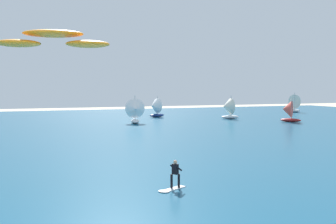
% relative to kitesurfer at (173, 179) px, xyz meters
% --- Properties ---
extents(ocean, '(160.00, 90.00, 0.10)m').
position_rel_kitesurfer_xyz_m(ocean, '(0.63, 37.22, -0.65)').
color(ocean, navy).
rests_on(ocean, ground).
extents(kitesurfer, '(2.00, 1.37, 1.67)m').
position_rel_kitesurfer_xyz_m(kitesurfer, '(0.00, 0.00, 0.00)').
color(kitesurfer, white).
rests_on(kitesurfer, ocean).
extents(kite, '(6.87, 3.74, 0.99)m').
position_rel_kitesurfer_xyz_m(kite, '(-6.22, 3.36, 8.05)').
color(kite, orange).
extents(sailboat_heeled_over, '(4.15, 3.67, 4.67)m').
position_rel_kitesurfer_xyz_m(sailboat_heeled_over, '(52.90, 54.75, 1.53)').
color(sailboat_heeled_over, white).
rests_on(sailboat_heeled_over, ocean).
extents(sailboat_far_left, '(3.70, 3.28, 4.15)m').
position_rel_kitesurfer_xyz_m(sailboat_far_left, '(16.86, 52.24, 1.30)').
color(sailboat_far_left, navy).
rests_on(sailboat_far_left, ocean).
extents(sailboat_outermost, '(3.54, 3.61, 4.06)m').
position_rel_kitesurfer_xyz_m(sailboat_outermost, '(34.32, 33.93, 1.26)').
color(sailboat_outermost, maroon).
rests_on(sailboat_outermost, ocean).
extents(sailboat_center_horizon, '(3.43, 3.96, 4.50)m').
position_rel_kitesurfer_xyz_m(sailboat_center_horizon, '(9.37, 40.14, 1.46)').
color(sailboat_center_horizon, white).
rests_on(sailboat_center_horizon, ocean).
extents(sailboat_leading, '(3.64, 3.06, 4.32)m').
position_rel_kitesurfer_xyz_m(sailboat_leading, '(28.02, 43.20, 1.38)').
color(sailboat_leading, white).
rests_on(sailboat_leading, ocean).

